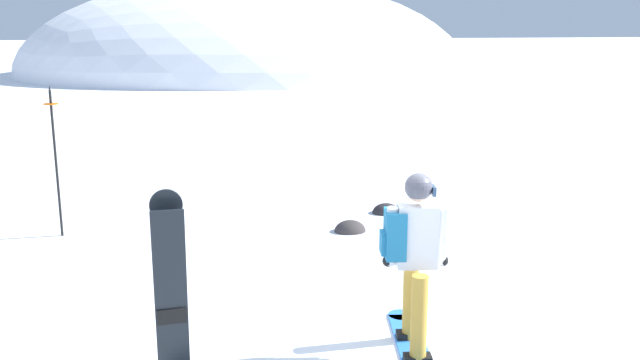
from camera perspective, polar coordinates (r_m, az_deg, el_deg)
name	(u,v)px	position (r m, az deg, el deg)	size (l,w,h in m)	color
ground_plane	(379,339)	(6.85, 4.97, -13.13)	(300.00, 300.00, 0.00)	white
ridge_peak_main	(248,73)	(45.02, -6.03, 8.94)	(28.39, 25.55, 11.92)	white
snowboarder_main	(413,259)	(6.29, 7.78, -6.54)	(0.66, 1.80, 1.71)	blue
spare_snowboard	(170,283)	(6.03, -12.44, -8.40)	(0.28, 0.21, 1.65)	black
piste_marker_near	(55,152)	(10.35, -21.31, 2.18)	(0.20, 0.20, 2.18)	black
rock_dark	(386,213)	(11.18, 5.55, -2.75)	(0.46, 0.39, 0.32)	#282628
rock_mid	(350,231)	(10.16, 2.53, -4.31)	(0.48, 0.40, 0.33)	#383333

